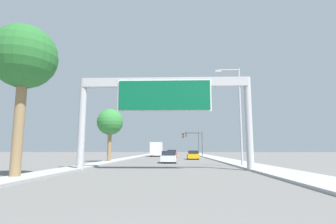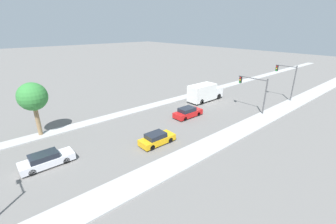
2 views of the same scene
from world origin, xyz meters
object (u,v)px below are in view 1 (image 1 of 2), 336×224
at_px(traffic_light_near_intersection, 195,140).
at_px(palm_tree_foreground, 24,59).
at_px(street_lamp_right, 237,108).
at_px(traffic_light_mid_block, 194,139).
at_px(sign_gantry, 164,98).
at_px(palm_tree_background, 110,123).
at_px(truck_box_primary, 157,149).
at_px(car_mid_center, 172,154).
at_px(car_far_right, 193,155).
at_px(car_mid_left, 169,157).

xyz_separation_m(traffic_light_near_intersection, palm_tree_foreground, (-12.82, -46.08, 2.88)).
bearing_deg(palm_tree_foreground, street_lamp_right, 35.54).
xyz_separation_m(traffic_light_near_intersection, traffic_light_mid_block, (0.52, 10.00, 0.44)).
distance_m(sign_gantry, palm_tree_background, 14.74).
xyz_separation_m(palm_tree_foreground, palm_tree_background, (0.23, 18.67, -1.73)).
relative_size(traffic_light_near_intersection, traffic_light_mid_block, 0.87).
height_order(truck_box_primary, palm_tree_background, palm_tree_background).
xyz_separation_m(car_mid_center, palm_tree_foreground, (-7.71, -36.72, 5.96)).
relative_size(truck_box_primary, street_lamp_right, 0.78).
bearing_deg(sign_gantry, palm_tree_background, 120.50).
distance_m(traffic_light_near_intersection, palm_tree_background, 30.18).
distance_m(sign_gantry, palm_tree_foreground, 9.82).
bearing_deg(traffic_light_near_intersection, car_far_right, -95.14).
bearing_deg(car_far_right, street_lamp_right, -80.23).
height_order(car_mid_left, truck_box_primary, truck_box_primary).
relative_size(truck_box_primary, palm_tree_foreground, 0.84).
height_order(traffic_light_mid_block, street_lamp_right, street_lamp_right).
height_order(car_far_right, truck_box_primary, truck_box_primary).
bearing_deg(palm_tree_background, truck_box_primary, 81.25).
xyz_separation_m(car_far_right, traffic_light_mid_block, (2.12, 27.89, 3.56)).
distance_m(palm_tree_foreground, street_lamp_right, 17.63).
xyz_separation_m(car_mid_left, palm_tree_foreground, (-7.71, -17.54, 6.00)).
distance_m(traffic_light_near_intersection, traffic_light_mid_block, 10.02).
relative_size(car_far_right, truck_box_primary, 0.58).
bearing_deg(street_lamp_right, car_mid_left, 131.99).
bearing_deg(car_mid_center, palm_tree_background, -112.49).
distance_m(sign_gantry, car_mid_center, 31.11).
relative_size(traffic_light_near_intersection, palm_tree_background, 0.83).
xyz_separation_m(car_far_right, traffic_light_near_intersection, (1.61, 17.89, 3.12)).
bearing_deg(car_far_right, car_mid_left, -108.20).
bearing_deg(truck_box_primary, sign_gantry, -84.81).
bearing_deg(car_mid_left, palm_tree_background, 171.45).
xyz_separation_m(truck_box_primary, traffic_light_mid_block, (9.12, 11.58, 2.65)).
bearing_deg(palm_tree_background, sign_gantry, -59.50).
bearing_deg(traffic_light_mid_block, palm_tree_foreground, -103.37).
distance_m(car_mid_center, truck_box_primary, 8.57).
bearing_deg(car_mid_left, truck_box_primary, 97.40).
bearing_deg(street_lamp_right, car_mid_center, 103.97).
distance_m(truck_box_primary, traffic_light_mid_block, 14.98).
bearing_deg(traffic_light_mid_block, car_mid_center, -106.20).
xyz_separation_m(car_far_right, truck_box_primary, (-7.00, 16.30, 0.91)).
bearing_deg(car_mid_center, traffic_light_near_intersection, 61.37).
distance_m(traffic_light_near_intersection, palm_tree_foreground, 47.91).
bearing_deg(palm_tree_background, street_lamp_right, -31.00).
bearing_deg(palm_tree_background, car_mid_left, -8.55).
xyz_separation_m(truck_box_primary, street_lamp_right, (10.09, -34.28, 3.78)).
relative_size(sign_gantry, street_lamp_right, 1.46).
bearing_deg(palm_tree_foreground, traffic_light_near_intersection, 74.46).
bearing_deg(street_lamp_right, truck_box_primary, 106.41).
height_order(traffic_light_near_intersection, street_lamp_right, street_lamp_right).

